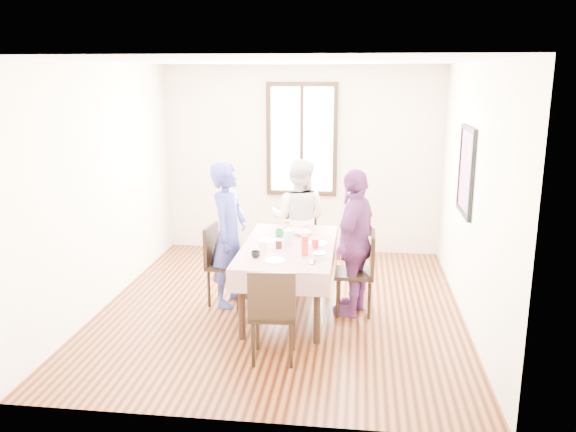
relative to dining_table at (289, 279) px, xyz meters
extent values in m
plane|color=black|center=(-0.09, 0.09, -0.38)|extent=(4.50, 4.50, 0.00)
plane|color=#F1E0C2|center=(-0.09, 2.34, 0.98)|extent=(4.00, 0.00, 4.00)
plane|color=#F1E0C2|center=(1.91, 0.09, 0.98)|extent=(0.00, 4.50, 4.50)
cube|color=black|center=(-0.09, 2.32, 1.27)|extent=(1.02, 0.06, 1.62)
cube|color=white|center=(-0.09, 2.33, 1.27)|extent=(0.90, 0.02, 1.50)
cube|color=red|center=(1.89, 0.39, 1.18)|extent=(0.04, 0.76, 0.96)
cube|color=black|center=(0.00, 0.00, 0.00)|extent=(0.86, 1.65, 0.75)
cube|color=#520309|center=(0.00, 0.00, 0.38)|extent=(0.98, 1.77, 0.01)
cube|color=black|center=(-0.72, 0.15, 0.08)|extent=(0.46, 0.46, 0.91)
cube|color=black|center=(0.72, 0.05, 0.08)|extent=(0.42, 0.42, 0.91)
cube|color=black|center=(0.00, 1.13, 0.08)|extent=(0.42, 0.42, 0.91)
cube|color=black|center=(0.00, -1.13, 0.08)|extent=(0.45, 0.45, 0.91)
imported|color=#343A8B|center=(-0.70, 0.15, 0.44)|extent=(0.49, 0.65, 1.63)
imported|color=white|center=(0.00, 1.11, 0.40)|extent=(0.85, 0.72, 1.55)
imported|color=#622C65|center=(0.70, 0.05, 0.43)|extent=(0.68, 1.02, 1.61)
imported|color=black|center=(-0.28, -0.49, 0.42)|extent=(0.12, 0.12, 0.07)
imported|color=red|center=(0.30, -0.08, 0.43)|extent=(0.10, 0.10, 0.08)
imported|color=#0C7226|center=(-0.15, 0.33, 0.43)|extent=(0.13, 0.13, 0.08)
imported|color=white|center=(0.11, 0.42, 0.41)|extent=(0.23, 0.23, 0.05)
cube|color=red|center=(0.21, -0.34, 0.49)|extent=(0.07, 0.07, 0.21)
cylinder|color=white|center=(0.36, -0.45, 0.41)|extent=(0.11, 0.11, 0.05)
cylinder|color=black|center=(-0.09, -0.14, 0.43)|extent=(0.07, 0.07, 0.10)
cylinder|color=silver|center=(-0.25, -0.25, 0.44)|extent=(0.07, 0.07, 0.10)
cube|color=black|center=(0.30, -0.57, 0.39)|extent=(0.06, 0.12, 0.01)
cylinder|color=silver|center=(-0.01, 0.04, 0.47)|extent=(0.08, 0.08, 0.16)
cylinder|color=white|center=(-0.27, 0.12, 0.39)|extent=(0.20, 0.20, 0.01)
cylinder|color=white|center=(0.31, 0.09, 0.39)|extent=(0.20, 0.20, 0.01)
cylinder|color=white|center=(-0.01, 0.65, 0.39)|extent=(0.20, 0.20, 0.01)
cylinder|color=white|center=(-0.07, -0.57, 0.39)|extent=(0.20, 0.20, 0.01)
cylinder|color=blue|center=(0.36, -0.45, 0.45)|extent=(0.12, 0.12, 0.01)
camera|label=1|loc=(0.74, -6.03, 2.20)|focal=36.42mm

